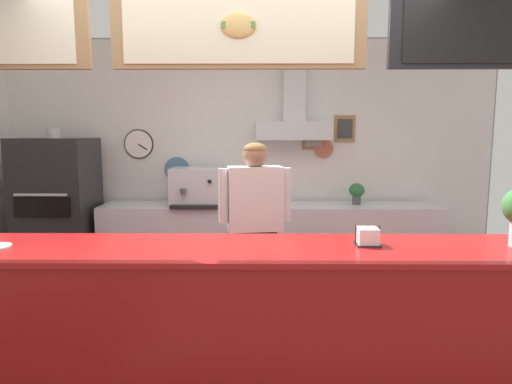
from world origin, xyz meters
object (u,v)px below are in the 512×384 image
Objects in this scene: espresso_machine at (197,187)px; shop_worker at (255,232)px; potted_basil at (261,193)px; potted_thyme at (357,192)px; napkin_holder at (367,237)px; pizza_oven at (58,214)px.

shop_worker is at bearing -61.08° from espresso_machine.
shop_worker is 1.18m from potted_basil.
potted_thyme is at bearing 1.84° from espresso_machine.
potted_basil is 2.34m from napkin_holder.
potted_thyme is at bearing 2.51° from pizza_oven.
napkin_holder is at bearing -60.08° from espresso_machine.
espresso_machine is at bearing 179.35° from potted_basil.
espresso_machine reaches higher than potted_basil.
potted_basil is (0.69, -0.01, -0.07)m from espresso_machine.
espresso_machine is 3.84× the size of napkin_holder.
shop_worker reaches higher than napkin_holder.
potted_basil is at bearing 105.13° from napkin_holder.
pizza_oven is at bearing -177.49° from potted_thyme.
pizza_oven reaches higher than potted_basil.
shop_worker is 7.26× the size of potted_basil.
napkin_holder reaches higher than potted_basil.
potted_thyme is at bearing 79.11° from napkin_holder.
espresso_machine is at bearing -69.52° from shop_worker.
potted_basil is (-1.06, -0.06, -0.01)m from potted_thyme.
pizza_oven reaches higher than espresso_machine.
espresso_machine is at bearing 119.92° from napkin_holder.
pizza_oven is at bearing 142.11° from napkin_holder.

